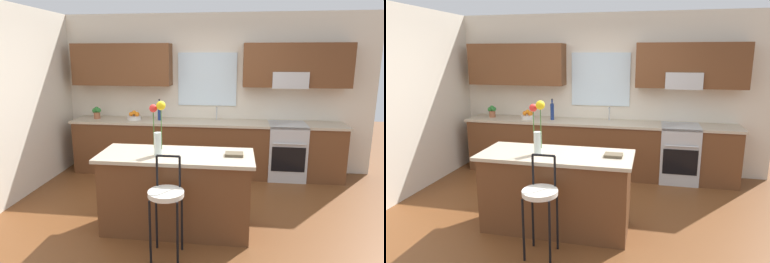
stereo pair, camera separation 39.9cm
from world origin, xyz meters
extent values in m
plane|color=brown|center=(0.00, 0.00, 0.00)|extent=(14.00, 14.00, 0.00)
cube|color=beige|center=(-2.56, 0.30, 1.35)|extent=(0.12, 4.60, 2.70)
cube|color=beige|center=(0.00, 2.06, 1.35)|extent=(5.60, 0.12, 2.70)
cube|color=brown|center=(-1.45, 1.83, 1.85)|extent=(1.70, 0.34, 0.70)
cube|color=brown|center=(1.45, 1.83, 1.85)|extent=(1.70, 0.34, 0.70)
cube|color=silver|center=(0.00, 1.99, 1.60)|extent=(1.01, 0.03, 0.90)
cube|color=#B7BABC|center=(1.35, 1.80, 1.62)|extent=(0.56, 0.36, 0.26)
cube|color=brown|center=(0.00, 1.70, 0.44)|extent=(4.50, 0.60, 0.88)
cube|color=#BCAD93|center=(0.00, 1.70, 0.90)|extent=(4.56, 0.64, 0.04)
cube|color=#B7BABC|center=(0.18, 1.70, 0.85)|extent=(0.54, 0.38, 0.11)
cylinder|color=#B7BABC|center=(0.18, 1.86, 1.03)|extent=(0.02, 0.02, 0.22)
cylinder|color=#B7BABC|center=(0.18, 1.80, 1.14)|extent=(0.02, 0.12, 0.02)
cube|color=#B7BABC|center=(1.35, 1.68, 0.46)|extent=(0.60, 0.60, 0.92)
cube|color=black|center=(1.35, 1.38, 0.40)|extent=(0.52, 0.02, 0.40)
cylinder|color=#B7BABC|center=(1.35, 1.35, 0.66)|extent=(0.50, 0.02, 0.02)
cube|color=brown|center=(-0.16, -0.26, 0.44)|extent=(1.67, 0.65, 0.88)
cube|color=#BCAD93|center=(-0.16, -0.26, 0.90)|extent=(1.75, 0.73, 0.04)
cylinder|color=black|center=(-0.29, -0.98, 0.33)|extent=(0.02, 0.02, 0.66)
cylinder|color=black|center=(-0.02, -0.98, 0.33)|extent=(0.02, 0.02, 0.66)
cylinder|color=black|center=(-0.29, -0.71, 0.33)|extent=(0.02, 0.02, 0.66)
cylinder|color=black|center=(-0.02, -0.71, 0.33)|extent=(0.02, 0.02, 0.66)
cylinder|color=silver|center=(-0.16, -0.85, 0.69)|extent=(0.36, 0.36, 0.05)
cylinder|color=black|center=(-0.27, -0.71, 0.87)|extent=(0.02, 0.02, 0.32)
cylinder|color=black|center=(-0.04, -0.71, 0.87)|extent=(0.02, 0.02, 0.32)
cylinder|color=black|center=(-0.16, -0.71, 1.03)|extent=(0.23, 0.02, 0.02)
cylinder|color=silver|center=(-0.34, -0.34, 1.05)|extent=(0.09, 0.09, 0.26)
cylinder|color=#3D722D|center=(-0.30, -0.35, 1.24)|extent=(0.01, 0.01, 0.48)
sphere|color=yellow|center=(-0.30, -0.35, 1.48)|extent=(0.10, 0.10, 0.10)
cylinder|color=#3D722D|center=(-0.39, -0.33, 1.22)|extent=(0.01, 0.01, 0.45)
sphere|color=red|center=(-0.39, -0.33, 1.45)|extent=(0.09, 0.09, 0.09)
cube|color=brown|center=(0.50, -0.24, 0.94)|extent=(0.20, 0.15, 0.03)
cylinder|color=silver|center=(-1.24, 1.70, 0.95)|extent=(0.24, 0.24, 0.06)
sphere|color=orange|center=(-1.18, 1.70, 1.01)|extent=(0.08, 0.08, 0.08)
sphere|color=orange|center=(-1.24, 1.75, 1.01)|extent=(0.07, 0.07, 0.07)
sphere|color=orange|center=(-1.29, 1.70, 1.01)|extent=(0.07, 0.07, 0.07)
sphere|color=orange|center=(-1.24, 1.70, 1.04)|extent=(0.07, 0.07, 0.07)
cylinder|color=navy|center=(-0.79, 1.70, 1.06)|extent=(0.06, 0.06, 0.28)
cylinder|color=navy|center=(-0.79, 1.70, 1.23)|extent=(0.03, 0.03, 0.07)
cylinder|color=black|center=(-0.79, 1.70, 1.27)|extent=(0.03, 0.03, 0.02)
cylinder|color=#9E5B3D|center=(-1.91, 1.70, 0.98)|extent=(0.11, 0.11, 0.11)
sphere|color=#2D7A33|center=(-1.91, 1.70, 1.09)|extent=(0.08, 0.08, 0.08)
sphere|color=#2D7A33|center=(-1.95, 1.71, 1.06)|extent=(0.09, 0.09, 0.09)
sphere|color=#2D7A33|center=(-1.87, 1.69, 1.07)|extent=(0.08, 0.08, 0.08)
camera|label=1|loc=(0.50, -3.91, 2.02)|focal=31.88mm
camera|label=2|loc=(0.89, -3.85, 2.02)|focal=31.88mm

